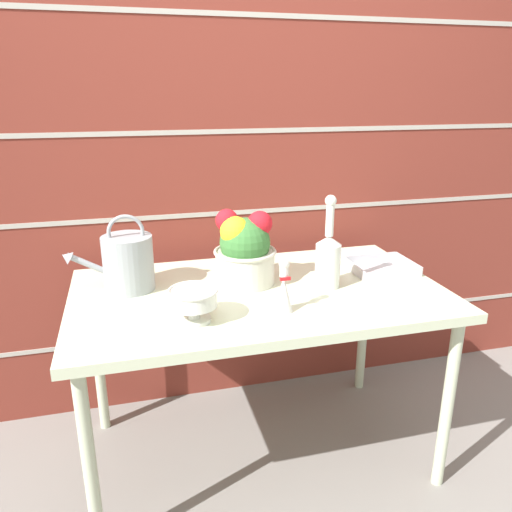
{
  "coord_description": "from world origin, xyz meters",
  "views": [
    {
      "loc": [
        -0.45,
        -1.67,
        1.46
      ],
      "look_at": [
        0.0,
        0.04,
        0.86
      ],
      "focal_mm": 35.0,
      "sensor_mm": 36.0,
      "label": 1
    }
  ],
  "objects_px": {
    "flower_planter": "(244,250)",
    "glass_decanter": "(328,257)",
    "wire_tray": "(381,268)",
    "crystal_pedestal_bowl": "(193,300)",
    "figurine_vase": "(284,290)",
    "watering_can": "(127,262)"
  },
  "relations": [
    {
      "from": "flower_planter",
      "to": "glass_decanter",
      "type": "relative_size",
      "value": 0.82
    },
    {
      "from": "flower_planter",
      "to": "wire_tray",
      "type": "bearing_deg",
      "value": -1.71
    },
    {
      "from": "crystal_pedestal_bowl",
      "to": "glass_decanter",
      "type": "bearing_deg",
      "value": 17.64
    },
    {
      "from": "glass_decanter",
      "to": "figurine_vase",
      "type": "bearing_deg",
      "value": -143.13
    },
    {
      "from": "figurine_vase",
      "to": "flower_planter",
      "type": "bearing_deg",
      "value": 102.7
    },
    {
      "from": "glass_decanter",
      "to": "figurine_vase",
      "type": "height_order",
      "value": "glass_decanter"
    },
    {
      "from": "watering_can",
      "to": "glass_decanter",
      "type": "distance_m",
      "value": 0.75
    },
    {
      "from": "glass_decanter",
      "to": "wire_tray",
      "type": "xyz_separation_m",
      "value": [
        0.28,
        0.1,
        -0.11
      ]
    },
    {
      "from": "glass_decanter",
      "to": "watering_can",
      "type": "bearing_deg",
      "value": 167.11
    },
    {
      "from": "crystal_pedestal_bowl",
      "to": "glass_decanter",
      "type": "xyz_separation_m",
      "value": [
        0.53,
        0.17,
        0.04
      ]
    },
    {
      "from": "wire_tray",
      "to": "crystal_pedestal_bowl",
      "type": "bearing_deg",
      "value": -161.7
    },
    {
      "from": "watering_can",
      "to": "crystal_pedestal_bowl",
      "type": "xyz_separation_m",
      "value": [
        0.2,
        -0.34,
        -0.03
      ]
    },
    {
      "from": "watering_can",
      "to": "wire_tray",
      "type": "xyz_separation_m",
      "value": [
        1.01,
        -0.07,
        -0.1
      ]
    },
    {
      "from": "flower_planter",
      "to": "figurine_vase",
      "type": "xyz_separation_m",
      "value": [
        0.07,
        -0.29,
        -0.06
      ]
    },
    {
      "from": "flower_planter",
      "to": "crystal_pedestal_bowl",
      "type": "bearing_deg",
      "value": -129.58
    },
    {
      "from": "flower_planter",
      "to": "figurine_vase",
      "type": "relative_size",
      "value": 1.53
    },
    {
      "from": "crystal_pedestal_bowl",
      "to": "figurine_vase",
      "type": "height_order",
      "value": "figurine_vase"
    },
    {
      "from": "flower_planter",
      "to": "watering_can",
      "type": "bearing_deg",
      "value": 173.61
    },
    {
      "from": "crystal_pedestal_bowl",
      "to": "figurine_vase",
      "type": "distance_m",
      "value": 0.3
    },
    {
      "from": "crystal_pedestal_bowl",
      "to": "flower_planter",
      "type": "bearing_deg",
      "value": 50.42
    },
    {
      "from": "figurine_vase",
      "to": "glass_decanter",
      "type": "bearing_deg",
      "value": 36.87
    },
    {
      "from": "watering_can",
      "to": "wire_tray",
      "type": "bearing_deg",
      "value": -3.72
    }
  ]
}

